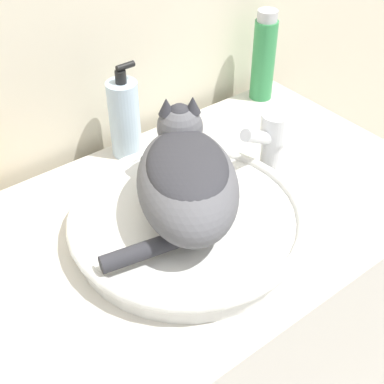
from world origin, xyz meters
name	(u,v)px	position (x,y,z in m)	size (l,w,h in m)	color
vanity_counter	(175,367)	(0.00, 0.28, 0.45)	(1.05, 0.56, 0.89)	beige
sink_basin	(188,221)	(0.02, 0.25, 0.92)	(0.41, 0.41, 0.05)	silver
cat	(186,176)	(0.02, 0.26, 1.01)	(0.33, 0.32, 0.16)	#56565B
faucet	(271,141)	(0.24, 0.28, 0.97)	(0.12, 0.05, 0.14)	silver
soap_pump_bottle	(125,118)	(0.06, 0.52, 0.97)	(0.06, 0.06, 0.20)	silver
shampoo_bottle_tall	(264,57)	(0.44, 0.52, 0.99)	(0.05, 0.05, 0.21)	#338C4C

